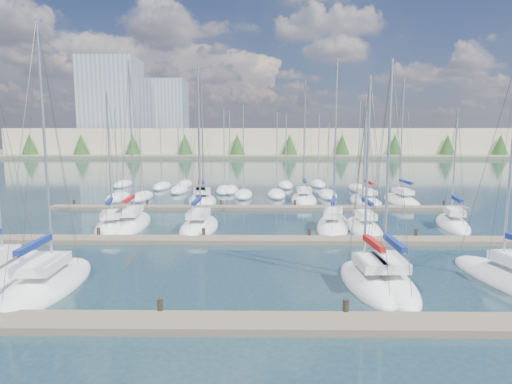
{
  "coord_description": "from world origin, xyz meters",
  "views": [
    {
      "loc": [
        0.36,
        -14.67,
        7.87
      ],
      "look_at": [
        0.0,
        14.0,
        4.0
      ],
      "focal_mm": 30.0,
      "sensor_mm": 36.0,
      "label": 1
    }
  ],
  "objects_px": {
    "sailboat_r": "(401,200)",
    "sailboat_k": "(333,225)",
    "sailboat_q": "(365,201)",
    "sailboat_o": "(203,200)",
    "sailboat_c": "(47,283)",
    "sailboat_l": "(364,228)",
    "sailboat_e": "(387,281)",
    "sailboat_m": "(453,224)",
    "sailboat_n": "(200,200)",
    "sailboat_p": "(304,199)",
    "sailboat_j": "(199,226)",
    "sailboat_h": "(112,227)",
    "sailboat_d": "(367,282)",
    "sailboat_f": "(512,281)",
    "sailboat_i": "(133,223)"
  },
  "relations": [
    {
      "from": "sailboat_r",
      "to": "sailboat_k",
      "type": "distance_m",
      "value": 17.28
    },
    {
      "from": "sailboat_q",
      "to": "sailboat_o",
      "type": "distance_m",
      "value": 18.94
    },
    {
      "from": "sailboat_c",
      "to": "sailboat_l",
      "type": "bearing_deg",
      "value": 32.52
    },
    {
      "from": "sailboat_e",
      "to": "sailboat_m",
      "type": "distance_m",
      "value": 17.72
    },
    {
      "from": "sailboat_l",
      "to": "sailboat_n",
      "type": "bearing_deg",
      "value": 136.99
    },
    {
      "from": "sailboat_o",
      "to": "sailboat_p",
      "type": "height_order",
      "value": "sailboat_o"
    },
    {
      "from": "sailboat_c",
      "to": "sailboat_j",
      "type": "distance_m",
      "value": 15.15
    },
    {
      "from": "sailboat_m",
      "to": "sailboat_c",
      "type": "xyz_separation_m",
      "value": [
        -27.71,
        -15.21,
        -0.0
      ]
    },
    {
      "from": "sailboat_k",
      "to": "sailboat_h",
      "type": "xyz_separation_m",
      "value": [
        -18.62,
        -1.14,
        -0.01
      ]
    },
    {
      "from": "sailboat_o",
      "to": "sailboat_p",
      "type": "distance_m",
      "value": 11.97
    },
    {
      "from": "sailboat_d",
      "to": "sailboat_f",
      "type": "distance_m",
      "value": 7.76
    },
    {
      "from": "sailboat_r",
      "to": "sailboat_d",
      "type": "bearing_deg",
      "value": -112.9
    },
    {
      "from": "sailboat_c",
      "to": "sailboat_h",
      "type": "xyz_separation_m",
      "value": [
        -1.34,
        13.48,
        0.0
      ]
    },
    {
      "from": "sailboat_h",
      "to": "sailboat_c",
      "type": "bearing_deg",
      "value": -97.68
    },
    {
      "from": "sailboat_o",
      "to": "sailboat_e",
      "type": "distance_m",
      "value": 30.9
    },
    {
      "from": "sailboat_f",
      "to": "sailboat_r",
      "type": "bearing_deg",
      "value": 73.43
    },
    {
      "from": "sailboat_m",
      "to": "sailboat_j",
      "type": "height_order",
      "value": "sailboat_j"
    },
    {
      "from": "sailboat_h",
      "to": "sailboat_e",
      "type": "bearing_deg",
      "value": -47.47
    },
    {
      "from": "sailboat_d",
      "to": "sailboat_m",
      "type": "relative_size",
      "value": 1.07
    },
    {
      "from": "sailboat_e",
      "to": "sailboat_p",
      "type": "bearing_deg",
      "value": 92.97
    },
    {
      "from": "sailboat_d",
      "to": "sailboat_l",
      "type": "bearing_deg",
      "value": 73.64
    },
    {
      "from": "sailboat_r",
      "to": "sailboat_e",
      "type": "xyz_separation_m",
      "value": [
        -9.8,
        -27.97,
        -0.0
      ]
    },
    {
      "from": "sailboat_j",
      "to": "sailboat_m",
      "type": "bearing_deg",
      "value": 4.62
    },
    {
      "from": "sailboat_e",
      "to": "sailboat_o",
      "type": "bearing_deg",
      "value": 115.74
    },
    {
      "from": "sailboat_q",
      "to": "sailboat_r",
      "type": "height_order",
      "value": "sailboat_r"
    },
    {
      "from": "sailboat_h",
      "to": "sailboat_p",
      "type": "height_order",
      "value": "sailboat_p"
    },
    {
      "from": "sailboat_h",
      "to": "sailboat_i",
      "type": "distance_m",
      "value": 2.06
    },
    {
      "from": "sailboat_r",
      "to": "sailboat_h",
      "type": "relative_size",
      "value": 1.28
    },
    {
      "from": "sailboat_p",
      "to": "sailboat_i",
      "type": "relative_size",
      "value": 1.01
    },
    {
      "from": "sailboat_d",
      "to": "sailboat_h",
      "type": "distance_m",
      "value": 22.3
    },
    {
      "from": "sailboat_m",
      "to": "sailboat_k",
      "type": "relative_size",
      "value": 0.73
    },
    {
      "from": "sailboat_r",
      "to": "sailboat_l",
      "type": "height_order",
      "value": "sailboat_r"
    },
    {
      "from": "sailboat_d",
      "to": "sailboat_p",
      "type": "xyz_separation_m",
      "value": [
        -0.42,
        29.06,
        -0.01
      ]
    },
    {
      "from": "sailboat_m",
      "to": "sailboat_c",
      "type": "height_order",
      "value": "sailboat_c"
    },
    {
      "from": "sailboat_h",
      "to": "sailboat_p",
      "type": "relative_size",
      "value": 0.81
    },
    {
      "from": "sailboat_d",
      "to": "sailboat_e",
      "type": "distance_m",
      "value": 1.14
    },
    {
      "from": "sailboat_i",
      "to": "sailboat_r",
      "type": "bearing_deg",
      "value": 20.85
    },
    {
      "from": "sailboat_q",
      "to": "sailboat_p",
      "type": "relative_size",
      "value": 0.83
    },
    {
      "from": "sailboat_j",
      "to": "sailboat_i",
      "type": "bearing_deg",
      "value": 170.56
    },
    {
      "from": "sailboat_l",
      "to": "sailboat_j",
      "type": "distance_m",
      "value": 13.72
    },
    {
      "from": "sailboat_n",
      "to": "sailboat_p",
      "type": "xyz_separation_m",
      "value": [
        12.38,
        1.06,
        -0.01
      ]
    },
    {
      "from": "sailboat_q",
      "to": "sailboat_j",
      "type": "xyz_separation_m",
      "value": [
        -17.33,
        -14.0,
        0.01
      ]
    },
    {
      "from": "sailboat_q",
      "to": "sailboat_o",
      "type": "xyz_separation_m",
      "value": [
        -18.94,
        0.4,
        0.02
      ]
    },
    {
      "from": "sailboat_m",
      "to": "sailboat_c",
      "type": "relative_size",
      "value": 0.76
    },
    {
      "from": "sailboat_d",
      "to": "sailboat_r",
      "type": "bearing_deg",
      "value": 65.11
    },
    {
      "from": "sailboat_n",
      "to": "sailboat_h",
      "type": "bearing_deg",
      "value": -117.48
    },
    {
      "from": "sailboat_k",
      "to": "sailboat_n",
      "type": "xyz_separation_m",
      "value": [
        -13.42,
        13.7,
        0.01
      ]
    },
    {
      "from": "sailboat_c",
      "to": "sailboat_p",
      "type": "relative_size",
      "value": 0.96
    },
    {
      "from": "sailboat_p",
      "to": "sailboat_h",
      "type": "bearing_deg",
      "value": -135.2
    },
    {
      "from": "sailboat_m",
      "to": "sailboat_i",
      "type": "relative_size",
      "value": 0.73
    }
  ]
}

